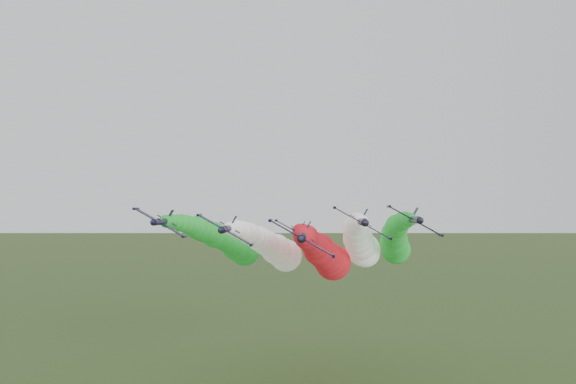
% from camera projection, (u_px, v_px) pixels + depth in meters
% --- Properties ---
extents(jet_lead, '(15.57, 76.05, 16.79)m').
position_uv_depth(jet_lead, '(325.00, 255.00, 125.77)').
color(jet_lead, black).
rests_on(jet_lead, ground).
extents(jet_inner_left, '(15.51, 75.99, 16.73)m').
position_uv_depth(jet_inner_left, '(274.00, 248.00, 140.13)').
color(jet_inner_left, black).
rests_on(jet_inner_left, ground).
extents(jet_inner_right, '(15.11, 75.60, 16.33)m').
position_uv_depth(jet_inner_right, '(361.00, 243.00, 134.78)').
color(jet_inner_right, black).
rests_on(jet_inner_right, ground).
extents(jet_outer_left, '(15.55, 76.04, 16.78)m').
position_uv_depth(jet_outer_left, '(228.00, 242.00, 145.45)').
color(jet_outer_left, black).
rests_on(jet_outer_left, ground).
extents(jet_outer_right, '(15.13, 75.62, 16.35)m').
position_uv_depth(jet_outer_right, '(395.00, 240.00, 140.71)').
color(jet_outer_right, black).
rests_on(jet_outer_right, ground).
extents(jet_trail, '(15.39, 75.87, 16.61)m').
position_uv_depth(jet_trail, '(318.00, 248.00, 156.83)').
color(jet_trail, black).
rests_on(jet_trail, ground).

